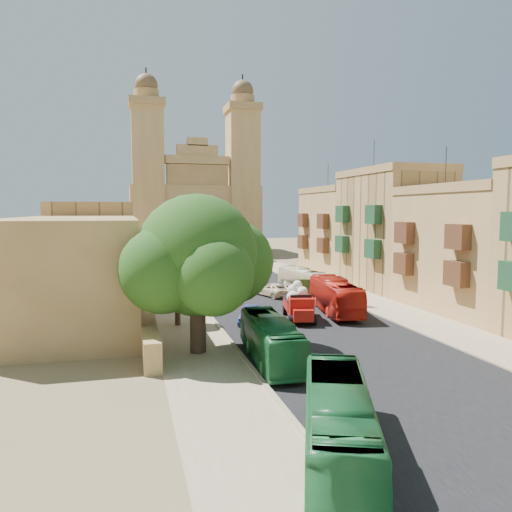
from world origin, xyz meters
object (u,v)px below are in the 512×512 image
car_white_b (231,266)px  pedestrian_a (364,298)px  street_tree_b (166,269)px  street_tree_c (158,260)px  street_tree_d (153,248)px  pedestrian_c (361,297)px  street_tree_a (177,288)px  bus_red_east (335,296)px  ficus_tree (199,259)px  olive_pickup (307,285)px  bus_green_south (338,423)px  red_truck (299,303)px  bus_green_north (271,340)px  car_dkblue (196,273)px  car_blue_b (190,264)px  bus_cream_east (302,279)px  car_white_a (205,278)px  church (194,208)px  car_cream (273,290)px  car_blue_a (250,314)px

car_white_b → pedestrian_a: bearing=114.2°
street_tree_b → street_tree_c: (0.00, 12.00, -0.17)m
street_tree_d → pedestrian_c: (17.50, -32.61, -2.56)m
street_tree_a → bus_red_east: size_ratio=0.42×
ficus_tree → olive_pickup: 25.63m
street_tree_b → bus_green_south: size_ratio=0.46×
olive_pickup → car_white_b: (-4.06, 21.45, -0.18)m
red_truck → car_white_b: (1.42, 34.41, -0.72)m
bus_green_north → car_dkblue: size_ratio=2.03×
bus_red_east → pedestrian_a: (3.50, 1.45, -0.62)m
car_white_b → street_tree_c: bearing=53.7°
car_blue_b → pedestrian_a: size_ratio=2.56×
street_tree_b → red_truck: 16.10m
pedestrian_c → bus_green_north: bearing=-22.0°
olive_pickup → bus_cream_east: (0.16, 2.13, 0.39)m
bus_red_east → car_white_b: 32.43m
bus_green_north → car_dkblue: bus_green_north is taller
street_tree_d → bus_green_south: bearing=-86.6°
red_truck → car_white_a: size_ratio=1.54×
church → bus_red_east: 65.74m
car_white_a → church: bearing=109.1°
bus_red_east → car_blue_b: bus_red_east is taller
street_tree_d → street_tree_a: bearing=-90.0°
ficus_tree → olive_pickup: (14.75, 20.33, -5.10)m
church → olive_pickup: church is taller
olive_pickup → car_cream: olive_pickup is taller
car_white_a → car_cream: (5.39, -11.73, 0.08)m
bus_cream_east → car_dkblue: 16.51m
car_white_a → car_dkblue: (-0.57, 4.61, 0.07)m
street_tree_a → street_tree_b: size_ratio=0.97×
church → car_dkblue: church is taller
street_tree_c → car_dkblue: 6.42m
street_tree_d → car_cream: size_ratio=1.04×
bus_red_east → pedestrian_c: bearing=-142.1°
car_dkblue → car_blue_b: bearing=86.1°
street_tree_a → car_white_a: size_ratio=1.20×
street_tree_d → bus_red_east: bearing=-67.9°
olive_pickup → car_dkblue: 18.12m
street_tree_b → car_cream: size_ratio=0.92×
car_white_b → pedestrian_a: size_ratio=2.29×
bus_green_south → car_blue_a: size_ratio=2.34×
church → bus_red_east: size_ratio=3.42×
street_tree_d → bus_green_north: 47.26m
olive_pickup → car_white_a: bearing=133.2°
bus_green_south → pedestrian_c: 29.80m
church → olive_pickup: bearing=-84.4°
street_tree_b → street_tree_c: street_tree_b is taller
car_dkblue → ficus_tree: bearing=-98.0°
car_dkblue → street_tree_d: bearing=119.4°
car_blue_a → car_white_b: size_ratio=1.07×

